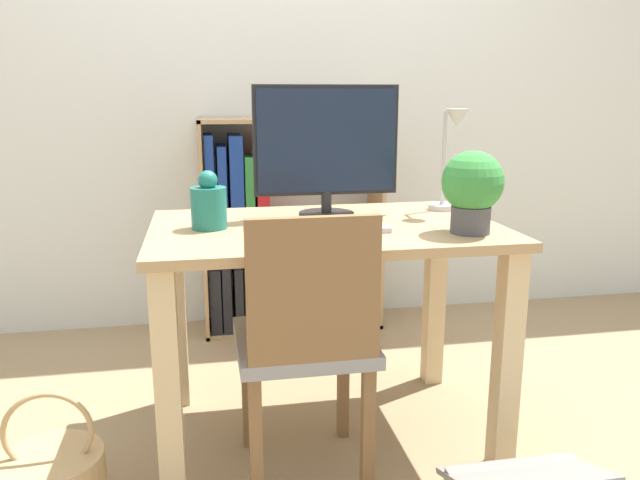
{
  "coord_description": "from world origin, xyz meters",
  "views": [
    {
      "loc": [
        -0.38,
        -1.94,
        1.15
      ],
      "look_at": [
        0.0,
        0.1,
        0.66
      ],
      "focal_mm": 35.0,
      "sensor_mm": 36.0,
      "label": 1
    }
  ],
  "objects_px": {
    "desk_lamp": "(451,150)",
    "chair": "(307,338)",
    "bookshelf": "(258,231)",
    "potted_plant": "(472,188)",
    "vase": "(209,205)",
    "monitor": "(326,146)",
    "basket": "(53,479)",
    "keyboard": "(334,228)"
  },
  "relations": [
    {
      "from": "basket",
      "to": "bookshelf",
      "type": "bearing_deg",
      "value": 61.48
    },
    {
      "from": "monitor",
      "to": "bookshelf",
      "type": "height_order",
      "value": "monitor"
    },
    {
      "from": "vase",
      "to": "potted_plant",
      "type": "bearing_deg",
      "value": -15.24
    },
    {
      "from": "potted_plant",
      "to": "desk_lamp",
      "type": "bearing_deg",
      "value": 79.52
    },
    {
      "from": "keyboard",
      "to": "desk_lamp",
      "type": "xyz_separation_m",
      "value": [
        0.46,
        0.22,
        0.21
      ]
    },
    {
      "from": "desk_lamp",
      "to": "chair",
      "type": "distance_m",
      "value": 0.86
    },
    {
      "from": "potted_plant",
      "to": "bookshelf",
      "type": "relative_size",
      "value": 0.24
    },
    {
      "from": "monitor",
      "to": "potted_plant",
      "type": "bearing_deg",
      "value": -40.94
    },
    {
      "from": "potted_plant",
      "to": "bookshelf",
      "type": "distance_m",
      "value": 1.4
    },
    {
      "from": "desk_lamp",
      "to": "potted_plant",
      "type": "xyz_separation_m",
      "value": [
        -0.06,
        -0.33,
        -0.08
      ]
    },
    {
      "from": "vase",
      "to": "monitor",
      "type": "bearing_deg",
      "value": 16.54
    },
    {
      "from": "desk_lamp",
      "to": "bookshelf",
      "type": "distance_m",
      "value": 1.18
    },
    {
      "from": "monitor",
      "to": "keyboard",
      "type": "relative_size",
      "value": 1.48
    },
    {
      "from": "monitor",
      "to": "desk_lamp",
      "type": "relative_size",
      "value": 1.35
    },
    {
      "from": "monitor",
      "to": "keyboard",
      "type": "xyz_separation_m",
      "value": [
        -0.02,
        -0.22,
        -0.23
      ]
    },
    {
      "from": "vase",
      "to": "desk_lamp",
      "type": "bearing_deg",
      "value": 7.86
    },
    {
      "from": "potted_plant",
      "to": "chair",
      "type": "height_order",
      "value": "potted_plant"
    },
    {
      "from": "chair",
      "to": "basket",
      "type": "xyz_separation_m",
      "value": [
        -0.73,
        -0.0,
        -0.37
      ]
    },
    {
      "from": "desk_lamp",
      "to": "potted_plant",
      "type": "relative_size",
      "value": 1.46
    },
    {
      "from": "vase",
      "to": "desk_lamp",
      "type": "height_order",
      "value": "desk_lamp"
    },
    {
      "from": "keyboard",
      "to": "monitor",
      "type": "bearing_deg",
      "value": 84.76
    },
    {
      "from": "keyboard",
      "to": "bookshelf",
      "type": "xyz_separation_m",
      "value": [
        -0.14,
        1.12,
        -0.25
      ]
    },
    {
      "from": "desk_lamp",
      "to": "basket",
      "type": "bearing_deg",
      "value": -163.27
    },
    {
      "from": "keyboard",
      "to": "basket",
      "type": "relative_size",
      "value": 0.92
    },
    {
      "from": "keyboard",
      "to": "basket",
      "type": "distance_m",
      "value": 1.08
    },
    {
      "from": "bookshelf",
      "to": "chair",
      "type": "bearing_deg",
      "value": -88.92
    },
    {
      "from": "desk_lamp",
      "to": "keyboard",
      "type": "bearing_deg",
      "value": -154.74
    },
    {
      "from": "desk_lamp",
      "to": "bookshelf",
      "type": "height_order",
      "value": "desk_lamp"
    },
    {
      "from": "monitor",
      "to": "vase",
      "type": "relative_size",
      "value": 2.68
    },
    {
      "from": "keyboard",
      "to": "vase",
      "type": "xyz_separation_m",
      "value": [
        -0.38,
        0.1,
        0.07
      ]
    },
    {
      "from": "vase",
      "to": "basket",
      "type": "xyz_separation_m",
      "value": [
        -0.47,
        -0.28,
        -0.72
      ]
    },
    {
      "from": "vase",
      "to": "chair",
      "type": "distance_m",
      "value": 0.52
    },
    {
      "from": "potted_plant",
      "to": "basket",
      "type": "height_order",
      "value": "potted_plant"
    },
    {
      "from": "monitor",
      "to": "potted_plant",
      "type": "relative_size",
      "value": 1.97
    },
    {
      "from": "keyboard",
      "to": "potted_plant",
      "type": "relative_size",
      "value": 1.33
    },
    {
      "from": "vase",
      "to": "potted_plant",
      "type": "distance_m",
      "value": 0.81
    },
    {
      "from": "bookshelf",
      "to": "monitor",
      "type": "bearing_deg",
      "value": -79.94
    },
    {
      "from": "desk_lamp",
      "to": "bookshelf",
      "type": "bearing_deg",
      "value": 123.61
    },
    {
      "from": "chair",
      "to": "bookshelf",
      "type": "bearing_deg",
      "value": 88.78
    },
    {
      "from": "keyboard",
      "to": "basket",
      "type": "xyz_separation_m",
      "value": [
        -0.85,
        -0.17,
        -0.65
      ]
    },
    {
      "from": "keyboard",
      "to": "bookshelf",
      "type": "bearing_deg",
      "value": 97.11
    },
    {
      "from": "keyboard",
      "to": "desk_lamp",
      "type": "bearing_deg",
      "value": 25.26
    }
  ]
}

